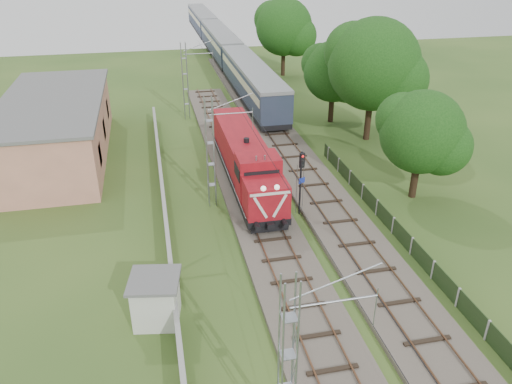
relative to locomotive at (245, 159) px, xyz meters
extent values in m
plane|color=#2F4E1D|center=(0.00, -14.77, -2.17)|extent=(140.00, 140.00, 0.00)
cube|color=#6B6054|center=(0.00, -7.77, -2.02)|extent=(4.20, 70.00, 0.30)
cube|color=black|center=(0.00, -7.77, -1.82)|extent=(2.40, 70.00, 0.10)
cube|color=brown|center=(-0.85, -7.77, -1.74)|extent=(0.08, 70.00, 0.05)
cube|color=brown|center=(0.85, -7.77, -1.74)|extent=(0.08, 70.00, 0.05)
cube|color=#6B6054|center=(5.00, 5.23, -2.02)|extent=(4.20, 80.00, 0.30)
cube|color=black|center=(5.00, 5.23, -1.82)|extent=(2.40, 80.00, 0.10)
cube|color=brown|center=(4.15, 5.23, -1.74)|extent=(0.08, 80.00, 0.05)
cube|color=brown|center=(5.85, 5.23, -1.74)|extent=(0.08, 80.00, 0.05)
cylinder|color=gray|center=(-1.50, -22.77, 4.63)|extent=(3.00, 0.08, 0.08)
cylinder|color=gray|center=(-1.50, -2.77, 4.63)|extent=(3.00, 0.08, 0.08)
cylinder|color=gray|center=(-1.50, 17.23, 4.63)|extent=(3.00, 0.08, 0.08)
cylinder|color=black|center=(0.00, -2.77, 3.33)|extent=(0.03, 70.00, 0.03)
cylinder|color=black|center=(0.00, -2.77, 4.63)|extent=(0.03, 70.00, 0.03)
cube|color=#9E9E99|center=(-6.50, -2.77, -1.42)|extent=(0.25, 40.00, 1.50)
cube|color=tan|center=(-15.00, 9.23, 0.33)|extent=(8.00, 20.00, 5.00)
cube|color=#606060|center=(-15.00, 9.23, 2.93)|extent=(8.40, 20.40, 0.25)
cube|color=black|center=(-11.05, 3.23, 0.03)|extent=(0.10, 1.60, 1.80)
cube|color=black|center=(-11.05, 9.23, 0.03)|extent=(0.10, 1.60, 1.80)
cube|color=black|center=(-11.05, 15.23, 0.03)|extent=(0.10, 1.60, 1.80)
cube|color=black|center=(8.00, -11.77, -1.57)|extent=(0.05, 32.00, 1.15)
cube|color=#9E9E99|center=(8.00, 3.23, -1.57)|extent=(0.12, 0.12, 1.20)
cube|color=black|center=(0.00, 0.12, -1.19)|extent=(2.88, 16.30, 0.48)
cube|color=black|center=(0.00, -5.16, -1.48)|extent=(2.11, 3.45, 0.48)
cube|color=black|center=(0.00, 5.39, -1.48)|extent=(2.11, 3.45, 0.48)
cube|color=black|center=(0.00, -7.94, -1.57)|extent=(2.49, 0.24, 0.34)
cube|color=#A4121B|center=(0.00, -6.83, 0.15)|extent=(2.78, 2.40, 2.21)
sphere|color=white|center=(-0.43, -7.98, 1.40)|extent=(0.35, 0.35, 0.35)
sphere|color=white|center=(0.43, -7.98, 1.40)|extent=(0.35, 0.35, 0.35)
cube|color=silver|center=(-0.62, -8.05, 0.10)|extent=(0.96, 0.06, 1.60)
cube|color=silver|center=(0.62, -8.05, 0.10)|extent=(0.96, 0.06, 1.60)
cube|color=silver|center=(0.00, -8.05, 1.01)|extent=(2.59, 0.06, 0.17)
cube|color=#A4121B|center=(0.00, -4.48, 0.58)|extent=(2.88, 2.30, 3.07)
cube|color=black|center=(0.00, -5.65, 1.06)|extent=(2.40, 0.06, 0.86)
cube|color=#A4121B|center=(0.00, 2.47, 0.30)|extent=(2.68, 11.60, 2.49)
cylinder|color=black|center=(0.00, -0.46, 1.69)|extent=(0.42, 0.42, 0.38)
cylinder|color=gray|center=(-0.29, -5.25, 2.26)|extent=(0.12, 0.12, 0.34)
cylinder|color=gray|center=(0.29, -5.25, 2.26)|extent=(0.12, 0.12, 0.34)
cube|color=black|center=(5.00, 21.52, -1.23)|extent=(3.13, 23.71, 0.54)
cube|color=#2B3148|center=(5.00, 21.52, 0.49)|extent=(3.23, 23.71, 2.91)
cube|color=beige|center=(5.00, 21.52, 1.03)|extent=(3.28, 22.77, 0.81)
cube|color=gray|center=(5.00, 21.52, 2.11)|extent=(3.29, 23.71, 0.38)
cube|color=black|center=(5.00, 46.32, -1.23)|extent=(3.13, 23.71, 0.54)
cube|color=#2B3148|center=(5.00, 46.32, 0.49)|extent=(3.23, 23.71, 2.91)
cube|color=beige|center=(5.00, 46.32, 1.03)|extent=(3.28, 22.77, 0.81)
cube|color=gray|center=(5.00, 46.32, 2.11)|extent=(3.29, 23.71, 0.38)
cube|color=black|center=(5.00, 71.11, -1.23)|extent=(3.13, 23.71, 0.54)
cube|color=#2B3148|center=(5.00, 71.11, 0.49)|extent=(3.23, 23.71, 2.91)
cube|color=beige|center=(5.00, 71.11, 1.03)|extent=(3.28, 22.77, 0.81)
cube|color=gray|center=(5.00, 71.11, 2.11)|extent=(3.29, 23.71, 0.38)
cylinder|color=black|center=(2.76, -5.44, 0.19)|extent=(0.13, 0.13, 4.73)
cube|color=black|center=(2.76, -5.58, 1.99)|extent=(0.39, 0.32, 1.04)
sphere|color=red|center=(2.76, -5.69, 2.32)|extent=(0.17, 0.17, 0.17)
sphere|color=black|center=(2.76, -5.69, 1.99)|extent=(0.17, 0.17, 0.17)
sphere|color=black|center=(2.76, -5.69, 1.66)|extent=(0.17, 0.17, 0.17)
cube|color=navy|center=(2.81, -5.55, 0.48)|extent=(0.50, 0.25, 0.38)
cube|color=silver|center=(-7.40, -14.44, -0.99)|extent=(2.47, 2.47, 2.35)
cube|color=#606060|center=(-7.40, -14.44, 0.29)|extent=(2.85, 2.85, 0.16)
cylinder|color=#331F14|center=(11.83, -4.69, -0.35)|extent=(0.54, 0.54, 3.64)
sphere|color=#133A10|center=(11.83, -4.69, 2.96)|extent=(5.95, 5.95, 5.95)
sphere|color=#133A10|center=(13.02, -5.58, 2.13)|extent=(4.17, 4.17, 4.17)
sphere|color=#133A10|center=(10.78, -3.65, 3.62)|extent=(3.87, 3.87, 3.87)
cylinder|color=#331F14|center=(13.31, 7.28, 0.38)|extent=(0.59, 0.59, 5.09)
sphere|color=#133A10|center=(13.31, 7.28, 5.01)|extent=(8.33, 8.33, 8.33)
sphere|color=#133A10|center=(14.98, 6.03, 3.85)|extent=(5.83, 5.83, 5.83)
sphere|color=#133A10|center=(11.85, 8.74, 5.93)|extent=(5.42, 5.42, 5.42)
cylinder|color=#331F14|center=(11.73, 13.00, -0.29)|extent=(0.53, 0.53, 3.76)
sphere|color=#133A10|center=(11.73, 13.00, 3.12)|extent=(6.15, 6.15, 6.15)
sphere|color=#133A10|center=(12.96, 12.08, 2.27)|extent=(4.30, 4.30, 4.30)
sphere|color=#133A10|center=(10.65, 14.07, 3.81)|extent=(3.99, 3.99, 3.99)
cylinder|color=#331F14|center=(11.97, 33.44, 0.17)|extent=(0.55, 0.55, 4.69)
sphere|color=#133A10|center=(11.97, 33.44, 4.43)|extent=(7.67, 7.67, 7.67)
sphere|color=#133A10|center=(13.50, 32.29, 3.37)|extent=(5.37, 5.37, 5.37)
sphere|color=#133A10|center=(10.63, 34.78, 5.29)|extent=(4.98, 4.98, 4.98)
camera|label=1|loc=(-6.70, -34.75, 15.15)|focal=35.00mm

